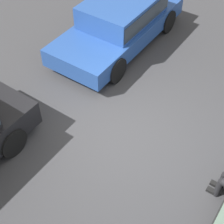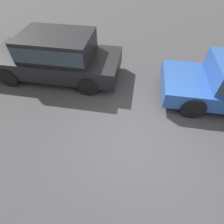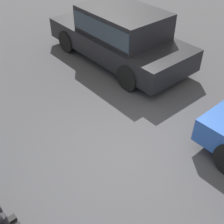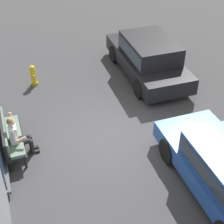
% 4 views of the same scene
% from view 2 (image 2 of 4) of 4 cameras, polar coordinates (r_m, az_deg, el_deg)
% --- Properties ---
extents(ground_plane, '(60.00, 60.00, 0.00)m').
position_cam_2_polar(ground_plane, '(4.72, 8.58, -9.66)').
color(ground_plane, '#38383A').
extents(parked_car_mid, '(4.53, 2.01, 1.54)m').
position_cam_2_polar(parked_car_mid, '(6.61, -17.69, 17.45)').
color(parked_car_mid, black).
rests_on(parked_car_mid, ground_plane).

